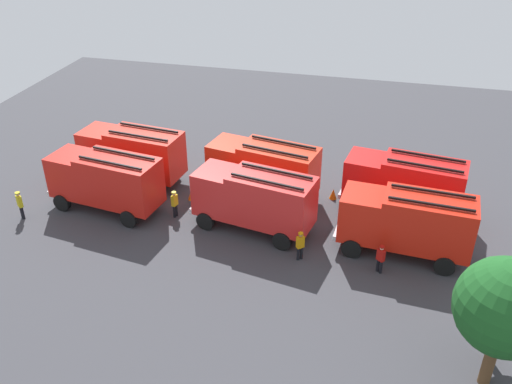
# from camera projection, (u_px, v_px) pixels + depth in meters

# --- Properties ---
(ground_plane) EXTENTS (54.45, 54.45, 0.00)m
(ground_plane) POSITION_uv_depth(u_px,v_px,m) (256.00, 211.00, 34.75)
(ground_plane) COLOR #38383D
(fire_truck_0) EXTENTS (7.48, 3.58, 3.88)m
(fire_truck_0) POSITION_uv_depth(u_px,v_px,m) (404.00, 182.00, 33.57)
(fire_truck_0) COLOR red
(fire_truck_0) RESTS_ON ground
(fire_truck_1) EXTENTS (7.54, 3.86, 3.88)m
(fire_truck_1) POSITION_uv_depth(u_px,v_px,m) (263.00, 167.00, 35.27)
(fire_truck_1) COLOR red
(fire_truck_1) RESTS_ON ground
(fire_truck_2) EXTENTS (7.43, 3.41, 3.88)m
(fire_truck_2) POSITION_uv_depth(u_px,v_px,m) (132.00, 152.00, 37.13)
(fire_truck_2) COLOR red
(fire_truck_2) RESTS_ON ground
(fire_truck_3) EXTENTS (7.37, 3.22, 3.88)m
(fire_truck_3) POSITION_uv_depth(u_px,v_px,m) (407.00, 221.00, 29.88)
(fire_truck_3) COLOR red
(fire_truck_3) RESTS_ON ground
(fire_truck_4) EXTENTS (7.53, 3.81, 3.88)m
(fire_truck_4) POSITION_uv_depth(u_px,v_px,m) (255.00, 198.00, 31.98)
(fire_truck_4) COLOR red
(fire_truck_4) RESTS_ON ground
(fire_truck_5) EXTENTS (7.47, 3.58, 3.88)m
(fire_truck_5) POSITION_uv_depth(u_px,v_px,m) (106.00, 179.00, 33.89)
(fire_truck_5) COLOR red
(fire_truck_5) RESTS_ON ground
(firefighter_0) EXTENTS (0.47, 0.46, 1.74)m
(firefighter_0) POSITION_uv_depth(u_px,v_px,m) (300.00, 245.00, 30.00)
(firefighter_0) COLOR black
(firefighter_0) RESTS_ON ground
(firefighter_1) EXTENTS (0.48, 0.44, 1.83)m
(firefighter_1) POSITION_uv_depth(u_px,v_px,m) (20.00, 204.00, 33.55)
(firefighter_1) COLOR black
(firefighter_1) RESTS_ON ground
(firefighter_2) EXTENTS (0.33, 0.47, 1.74)m
(firefighter_2) POSITION_uv_depth(u_px,v_px,m) (175.00, 203.00, 33.76)
(firefighter_2) COLOR black
(firefighter_2) RESTS_ON ground
(firefighter_3) EXTENTS (0.48, 0.45, 1.67)m
(firefighter_3) POSITION_uv_depth(u_px,v_px,m) (381.00, 258.00, 29.06)
(firefighter_3) COLOR black
(firefighter_3) RESTS_ON ground
(firefighter_4) EXTENTS (0.40, 0.48, 1.75)m
(firefighter_4) POSITION_uv_depth(u_px,v_px,m) (59.00, 163.00, 38.27)
(firefighter_4) COLOR black
(firefighter_4) RESTS_ON ground
(tree_0) EXTENTS (2.87, 2.87, 4.45)m
(tree_0) POSITION_uv_depth(u_px,v_px,m) (504.00, 309.00, 22.68)
(tree_0) COLOR brown
(tree_0) RESTS_ON ground
(tree_1) EXTENTS (3.94, 3.94, 6.10)m
(tree_1) POSITION_uv_depth(u_px,v_px,m) (505.00, 308.00, 21.12)
(tree_1) COLOR brown
(tree_1) RESTS_ON ground
(traffic_cone_0) EXTENTS (0.47, 0.47, 0.67)m
(traffic_cone_0) POSITION_uv_depth(u_px,v_px,m) (191.00, 195.00, 35.84)
(traffic_cone_0) COLOR #F2600C
(traffic_cone_0) RESTS_ON ground
(traffic_cone_1) EXTENTS (0.48, 0.48, 0.69)m
(traffic_cone_1) POSITION_uv_depth(u_px,v_px,m) (333.00, 194.00, 35.93)
(traffic_cone_1) COLOR #F2600C
(traffic_cone_1) RESTS_ON ground
(traffic_cone_2) EXTENTS (0.51, 0.51, 0.73)m
(traffic_cone_2) POSITION_uv_depth(u_px,v_px,m) (182.00, 167.00, 39.19)
(traffic_cone_2) COLOR #F2600C
(traffic_cone_2) RESTS_ON ground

